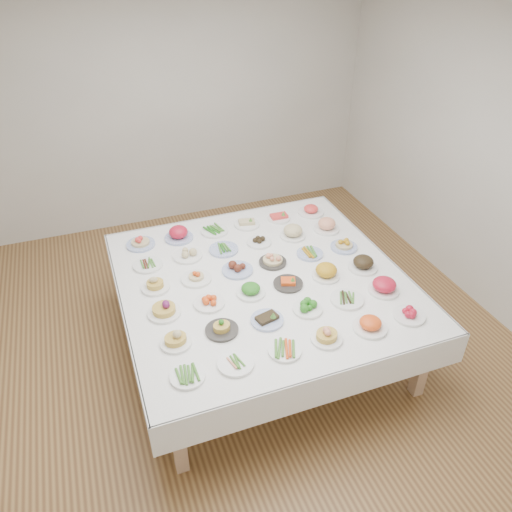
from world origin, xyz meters
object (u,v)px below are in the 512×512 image
object	(u,v)px
dish_35	(311,208)
display_table	(262,284)
dish_0	(187,375)
dish_18	(155,283)

from	to	relation	value
dish_35	display_table	bearing A→B (deg)	-135.02
display_table	dish_35	xyz separation A→B (m)	(0.87, 0.87, 0.12)
dish_0	dish_18	world-z (taller)	dish_18
dish_0	dish_18	size ratio (longest dim) A/B	1.01
display_table	dish_35	size ratio (longest dim) A/B	9.04
dish_35	dish_0	bearing A→B (deg)	-134.96
dish_18	dish_35	bearing A→B (deg)	21.87
dish_18	dish_35	xyz separation A→B (m)	(1.75, 0.70, 0.00)
display_table	dish_18	distance (m)	0.90
display_table	dish_35	bearing A→B (deg)	44.98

